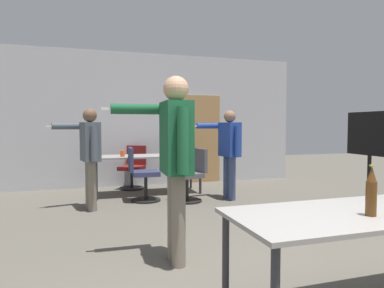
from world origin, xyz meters
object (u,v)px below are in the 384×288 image
at_px(tv_screen, 370,151).
at_px(person_near_casual, 229,146).
at_px(office_chair_mid_tucked, 191,177).
at_px(drink_cup, 123,154).
at_px(person_left_plaid, 89,149).
at_px(person_right_polo, 175,151).
at_px(office_chair_near_pushed, 141,176).
at_px(office_chair_far_right, 133,169).
at_px(beer_bottle, 371,192).

height_order(tv_screen, person_near_casual, person_near_casual).
xyz_separation_m(office_chair_mid_tucked, drink_cup, (-1.11, 0.76, 0.38)).
bearing_deg(person_left_plaid, person_right_polo, -174.77).
distance_m(tv_screen, office_chair_near_pushed, 3.83).
xyz_separation_m(person_right_polo, office_chair_far_right, (0.16, 4.14, -0.68)).
bearing_deg(person_near_casual, office_chair_mid_tucked, 77.76).
distance_m(person_near_casual, office_chair_mid_tucked, 0.89).
bearing_deg(office_chair_far_right, office_chair_near_pushed, 120.28).
bearing_deg(person_left_plaid, person_near_casual, -100.39).
bearing_deg(person_left_plaid, office_chair_far_right, -40.20).
bearing_deg(office_chair_near_pushed, person_left_plaid, -64.15).
bearing_deg(person_left_plaid, office_chair_near_pushed, -78.65).
height_order(person_right_polo, person_left_plaid, person_right_polo).
bearing_deg(person_left_plaid, drink_cup, -46.43).
bearing_deg(beer_bottle, office_chair_mid_tucked, 89.57).
relative_size(person_right_polo, person_near_casual, 1.12).
distance_m(office_chair_near_pushed, beer_bottle, 4.37).
xyz_separation_m(tv_screen, beer_bottle, (-2.62, -2.64, -0.02)).
relative_size(person_right_polo, office_chair_far_right, 2.00).
height_order(office_chair_far_right, drink_cup, office_chair_far_right).
distance_m(office_chair_far_right, drink_cup, 0.95).
relative_size(person_right_polo, beer_bottle, 5.50).
bearing_deg(office_chair_near_pushed, person_near_casual, 81.09).
relative_size(person_near_casual, person_left_plaid, 1.00).
distance_m(person_left_plaid, office_chair_near_pushed, 1.08).
xyz_separation_m(tv_screen, person_near_casual, (-1.89, 1.31, 0.03)).
distance_m(person_near_casual, office_chair_far_right, 2.29).
distance_m(tv_screen, drink_cup, 4.27).
height_order(person_near_casual, office_chair_far_right, person_near_casual).
bearing_deg(office_chair_far_right, office_chair_mid_tucked, 148.78).
distance_m(tv_screen, person_right_polo, 3.75).
bearing_deg(drink_cup, office_chair_near_pushed, -61.78).
xyz_separation_m(person_near_casual, office_chair_mid_tucked, (-0.70, 0.06, -0.53)).
distance_m(office_chair_mid_tucked, drink_cup, 1.40).
bearing_deg(office_chair_mid_tucked, office_chair_far_right, 15.78).
relative_size(office_chair_near_pushed, office_chair_far_right, 1.06).
bearing_deg(tv_screen, drink_cup, -119.96).
bearing_deg(person_near_casual, office_chair_far_right, 35.20).
bearing_deg(person_near_casual, office_chair_near_pushed, 70.85).
bearing_deg(person_left_plaid, beer_bottle, -168.50).
bearing_deg(office_chair_far_right, person_near_casual, 164.50).
bearing_deg(office_chair_far_right, person_left_plaid, 93.36).
relative_size(person_right_polo, office_chair_mid_tucked, 1.95).
bearing_deg(tv_screen, office_chair_mid_tucked, -117.86).
relative_size(office_chair_near_pushed, office_chair_mid_tucked, 1.03).
xyz_separation_m(person_left_plaid, beer_bottle, (1.69, -3.89, -0.05)).
xyz_separation_m(person_right_polo, office_chair_near_pushed, (0.12, 2.82, -0.64)).
distance_m(office_chair_far_right, office_chair_mid_tucked, 1.76).
bearing_deg(office_chair_mid_tucked, tv_screen, -129.22).
relative_size(office_chair_far_right, drink_cup, 7.98).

